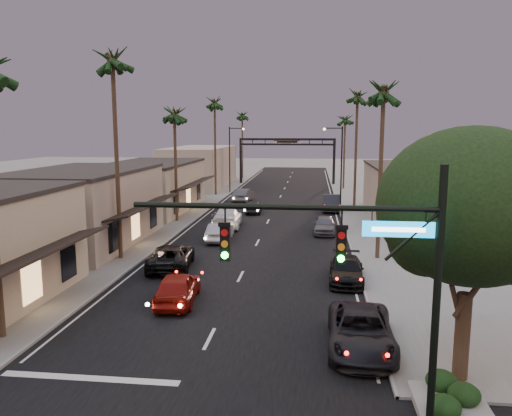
% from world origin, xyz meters
% --- Properties ---
extents(ground, '(200.00, 200.00, 0.00)m').
position_xyz_m(ground, '(0.00, 40.00, 0.00)').
color(ground, slate).
rests_on(ground, ground).
extents(road, '(14.00, 120.00, 0.02)m').
position_xyz_m(road, '(0.00, 45.00, 0.00)').
color(road, black).
rests_on(road, ground).
extents(sidewalk_left, '(5.00, 92.00, 0.12)m').
position_xyz_m(sidewalk_left, '(-9.50, 52.00, 0.06)').
color(sidewalk_left, slate).
rests_on(sidewalk_left, ground).
extents(sidewalk_right, '(5.00, 92.00, 0.12)m').
position_xyz_m(sidewalk_right, '(9.50, 52.00, 0.06)').
color(sidewalk_right, slate).
rests_on(sidewalk_right, ground).
extents(storefront_mid, '(8.00, 14.00, 5.50)m').
position_xyz_m(storefront_mid, '(-13.00, 26.00, 2.75)').
color(storefront_mid, gray).
rests_on(storefront_mid, ground).
extents(storefront_far, '(8.00, 16.00, 5.00)m').
position_xyz_m(storefront_far, '(-13.00, 42.00, 2.50)').
color(storefront_far, tan).
rests_on(storefront_far, ground).
extents(storefront_dist, '(8.00, 20.00, 6.00)m').
position_xyz_m(storefront_dist, '(-13.00, 65.00, 3.00)').
color(storefront_dist, gray).
rests_on(storefront_dist, ground).
extents(building_right, '(8.00, 18.00, 5.00)m').
position_xyz_m(building_right, '(14.00, 40.00, 2.50)').
color(building_right, gray).
rests_on(building_right, ground).
extents(traffic_signal, '(8.51, 0.22, 7.80)m').
position_xyz_m(traffic_signal, '(5.69, 4.00, 5.08)').
color(traffic_signal, black).
rests_on(traffic_signal, ground).
extents(corner_tree, '(6.20, 6.20, 8.80)m').
position_xyz_m(corner_tree, '(9.48, 7.45, 5.98)').
color(corner_tree, '#38281C').
rests_on(corner_tree, ground).
extents(planter, '(2.20, 2.60, 0.24)m').
position_xyz_m(planter, '(8.60, 5.50, 0.00)').
color(planter, gray).
rests_on(planter, ground).
extents(arch, '(15.20, 0.40, 7.27)m').
position_xyz_m(arch, '(0.00, 70.00, 5.53)').
color(arch, black).
rests_on(arch, ground).
extents(streetlight_right, '(2.13, 0.30, 9.00)m').
position_xyz_m(streetlight_right, '(6.92, 45.00, 5.33)').
color(streetlight_right, black).
rests_on(streetlight_right, ground).
extents(streetlight_left, '(2.13, 0.30, 9.00)m').
position_xyz_m(streetlight_left, '(-6.92, 58.00, 5.33)').
color(streetlight_left, black).
rests_on(streetlight_left, ground).
extents(palm_lb, '(3.20, 3.20, 15.20)m').
position_xyz_m(palm_lb, '(-8.60, 22.00, 13.39)').
color(palm_lb, '#38281C').
rests_on(palm_lb, ground).
extents(palm_lc, '(3.20, 3.20, 12.20)m').
position_xyz_m(palm_lc, '(-8.60, 36.00, 10.47)').
color(palm_lc, '#38281C').
rests_on(palm_lc, ground).
extents(palm_ld, '(3.20, 3.20, 14.20)m').
position_xyz_m(palm_ld, '(-8.60, 55.00, 12.42)').
color(palm_ld, '#38281C').
rests_on(palm_ld, ground).
extents(palm_ra, '(3.20, 3.20, 13.20)m').
position_xyz_m(palm_ra, '(8.60, 24.00, 11.44)').
color(palm_ra, '#38281C').
rests_on(palm_ra, ground).
extents(palm_rb, '(3.20, 3.20, 14.20)m').
position_xyz_m(palm_rb, '(8.60, 44.00, 12.42)').
color(palm_rb, '#38281C').
rests_on(palm_rb, ground).
extents(palm_rc, '(3.20, 3.20, 12.20)m').
position_xyz_m(palm_rc, '(8.60, 64.00, 10.47)').
color(palm_rc, '#38281C').
rests_on(palm_rc, ground).
extents(palm_far, '(3.20, 3.20, 13.20)m').
position_xyz_m(palm_far, '(-8.30, 78.00, 11.44)').
color(palm_far, '#38281C').
rests_on(palm_far, ground).
extents(oncoming_red, '(2.26, 4.80, 1.59)m').
position_xyz_m(oncoming_red, '(-2.50, 14.17, 0.79)').
color(oncoming_red, maroon).
rests_on(oncoming_red, ground).
extents(oncoming_pickup, '(3.22, 5.76, 1.52)m').
position_xyz_m(oncoming_pickup, '(-4.61, 20.32, 0.76)').
color(oncoming_pickup, black).
rests_on(oncoming_pickup, ground).
extents(oncoming_silver, '(1.54, 4.42, 1.45)m').
position_xyz_m(oncoming_silver, '(-3.00, 28.34, 0.73)').
color(oncoming_silver, '#96969B').
rests_on(oncoming_silver, ground).
extents(oncoming_white, '(2.92, 6.15, 1.73)m').
position_xyz_m(oncoming_white, '(-3.39, 33.84, 0.87)').
color(oncoming_white, silver).
rests_on(oncoming_white, ground).
extents(oncoming_dgrey, '(1.81, 4.09, 1.37)m').
position_xyz_m(oncoming_dgrey, '(-1.94, 41.62, 0.68)').
color(oncoming_dgrey, black).
rests_on(oncoming_dgrey, ground).
extents(oncoming_grey_far, '(2.09, 4.99, 1.61)m').
position_xyz_m(oncoming_grey_far, '(-4.21, 49.71, 0.80)').
color(oncoming_grey_far, '#434247').
rests_on(oncoming_grey_far, ground).
extents(curbside_near, '(2.72, 5.63, 1.54)m').
position_xyz_m(curbside_near, '(6.20, 9.72, 0.77)').
color(curbside_near, black).
rests_on(curbside_near, ground).
extents(curbside_black, '(2.17, 4.84, 1.38)m').
position_xyz_m(curbside_black, '(6.20, 18.70, 0.69)').
color(curbside_black, black).
rests_on(curbside_black, ground).
extents(curbside_grey, '(1.86, 4.39, 1.48)m').
position_xyz_m(curbside_grey, '(5.21, 32.07, 0.74)').
color(curbside_grey, '#525357').
rests_on(curbside_grey, ground).
extents(curbside_far, '(2.08, 5.28, 1.71)m').
position_xyz_m(curbside_far, '(6.20, 44.09, 0.86)').
color(curbside_far, black).
rests_on(curbside_far, ground).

